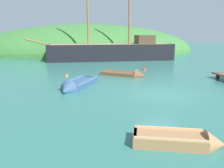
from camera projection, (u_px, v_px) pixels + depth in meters
ground_plane at (160, 94)px, 13.72m from camera, size 120.00×120.00×0.00m
shore_hill at (87, 51)px, 42.43m from camera, size 39.70×23.82×10.01m
sailing_ship at (112, 54)px, 29.74m from camera, size 18.67×3.78×12.99m
rowboat_outer_left at (182, 142)px, 7.46m from camera, size 3.08×1.74×0.89m
rowboat_portside at (76, 86)px, 15.05m from camera, size 2.89×3.94×1.17m
rowboat_center at (127, 75)px, 19.18m from camera, size 3.85×3.09×1.14m
buoy_orange at (67, 76)px, 19.13m from camera, size 0.30×0.30×0.30m
buoy_red at (144, 70)px, 22.27m from camera, size 0.39×0.39×0.39m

